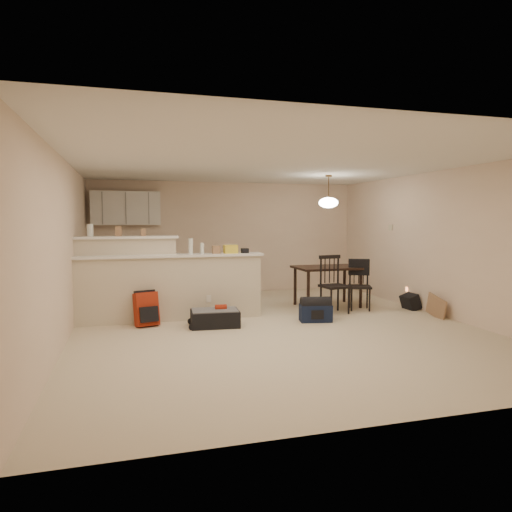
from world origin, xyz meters
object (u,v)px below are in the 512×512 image
object	(u,v)px
pendant_lamp	(328,202)
suitcase	(215,318)
dining_chair_far	(360,285)
red_backpack	(146,309)
black_daypack	(410,302)
navy_duffel	(316,313)
dining_table	(328,271)
dining_chair_near	(335,285)

from	to	relation	value
pendant_lamp	suitcase	bearing A→B (deg)	-156.12
dining_chair_far	red_backpack	bearing A→B (deg)	-155.11
black_daypack	red_backpack	bearing A→B (deg)	87.53
suitcase	navy_duffel	bearing A→B (deg)	1.02
black_daypack	dining_chair_far	bearing A→B (deg)	72.99
suitcase	black_daypack	size ratio (longest dim) A/B	2.38
dining_table	suitcase	xyz separation A→B (m)	(-2.38, -1.05, -0.55)
dining_chair_far	suitcase	distance (m)	2.90
dining_table	dining_chair_far	distance (m)	0.68
dining_table	dining_chair_far	size ratio (longest dim) A/B	1.36
suitcase	black_daypack	world-z (taller)	black_daypack
dining_chair_near	red_backpack	bearing A→B (deg)	174.31
red_backpack	navy_duffel	bearing A→B (deg)	-23.52
dining_chair_near	red_backpack	xyz separation A→B (m)	(-3.27, -0.10, -0.25)
navy_duffel	black_daypack	world-z (taller)	navy_duffel
red_backpack	dining_chair_near	bearing A→B (deg)	-12.62
navy_duffel	dining_chair_near	bearing A→B (deg)	52.52
suitcase	navy_duffel	xyz separation A→B (m)	(1.65, -0.10, 0.01)
dining_chair_near	suitcase	distance (m)	2.31
dining_table	navy_duffel	size ratio (longest dim) A/B	2.44
pendant_lamp	dining_chair_far	distance (m)	1.66
dining_chair_near	dining_chair_far	distance (m)	0.60
red_backpack	black_daypack	xyz separation A→B (m)	(4.77, 0.02, -0.12)
dining_table	black_daypack	xyz separation A→B (m)	(1.36, -0.70, -0.54)
dining_chair_near	black_daypack	world-z (taller)	dining_chair_near
dining_chair_far	red_backpack	xyz separation A→B (m)	(-3.84, -0.26, -0.19)
dining_table	dining_chair_near	world-z (taller)	dining_chair_near
suitcase	dining_chair_near	bearing A→B (deg)	15.40
suitcase	red_backpack	size ratio (longest dim) A/B	1.42
dining_chair_far	navy_duffel	world-z (taller)	dining_chair_far
dining_chair_near	navy_duffel	distance (m)	0.88
dining_chair_far	navy_duffel	xyz separation A→B (m)	(-1.17, -0.69, -0.32)
red_backpack	black_daypack	bearing A→B (deg)	-14.05
dining_chair_near	black_daypack	xyz separation A→B (m)	(1.50, -0.07, -0.37)
dining_chair_near	dining_chair_far	xyz separation A→B (m)	(0.58, 0.16, -0.06)
suitcase	red_backpack	bearing A→B (deg)	166.73
pendant_lamp	dining_table	bearing A→B (deg)	45.00
dining_table	dining_chair_near	xyz separation A→B (m)	(-0.14, -0.63, -0.16)
navy_duffel	black_daypack	xyz separation A→B (m)	(2.09, 0.46, -0.00)
dining_chair_near	red_backpack	size ratio (longest dim) A/B	1.96
dining_chair_near	navy_duffel	xyz separation A→B (m)	(-0.59, -0.53, -0.37)
dining_chair_far	suitcase	bearing A→B (deg)	-147.15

